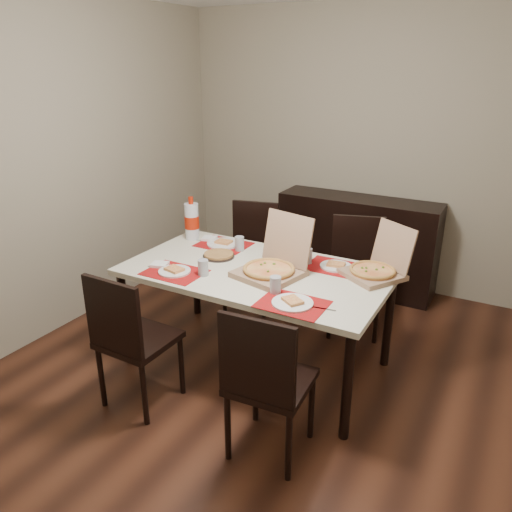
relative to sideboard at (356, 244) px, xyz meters
The scene contains 18 objects.
ground 1.84m from the sideboard, 90.00° to the right, with size 3.80×4.00×0.02m, color #472315.
room_walls 1.86m from the sideboard, 90.00° to the right, with size 3.84×4.02×2.62m.
sideboard is the anchor object (origin of this frame).
dining_table 1.68m from the sideboard, 96.73° to the right, with size 1.80×1.00×0.75m.
chair_near_left 2.54m from the sideboard, 104.52° to the right, with size 0.43×0.43×0.93m.
chair_near_right 2.47m from the sideboard, 82.89° to the right, with size 0.45×0.45×0.93m.
chair_far_left 1.07m from the sideboard, 132.05° to the right, with size 0.51×0.51×0.93m.
chair_far_right 0.80m from the sideboard, 72.36° to the right, with size 0.53×0.53×0.93m.
setting_near_left 2.07m from the sideboard, 107.65° to the right, with size 0.46×0.30×0.11m.
setting_near_right 2.02m from the sideboard, 84.05° to the right, with size 0.46×0.30×0.11m.
setting_far_left 1.52m from the sideboard, 115.15° to the right, with size 0.46×0.30×0.11m.
setting_far_right 1.41m from the sideboard, 81.06° to the right, with size 0.46×0.30×0.11m.
napkin_loose 1.80m from the sideboard, 91.90° to the right, with size 0.12×0.11×0.02m, color white.
pizza_box_center 1.72m from the sideboard, 91.90° to the right, with size 0.47×0.51×0.39m.
pizza_box_right 1.51m from the sideboard, 67.65° to the right, with size 0.48×0.50×0.34m.
faina_plate 1.70m from the sideboard, 109.16° to the right, with size 0.23×0.23×0.03m.
dip_bowl 1.51m from the sideboard, 92.84° to the right, with size 0.13×0.13×0.03m, color white.
soda_bottle 1.70m from the sideboard, 125.65° to the right, with size 0.12×0.12×0.35m.
Camera 1 is at (1.34, -2.65, 2.09)m, focal length 35.00 mm.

